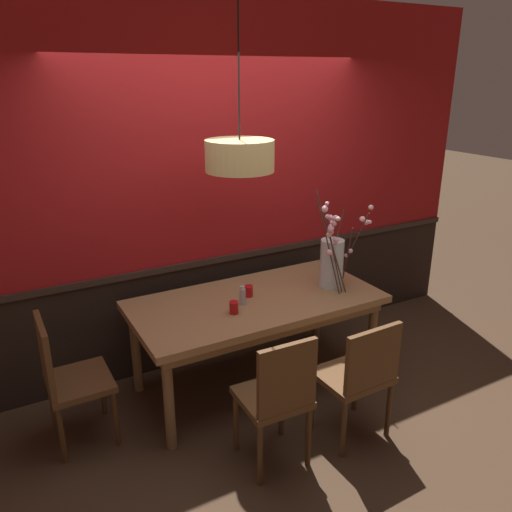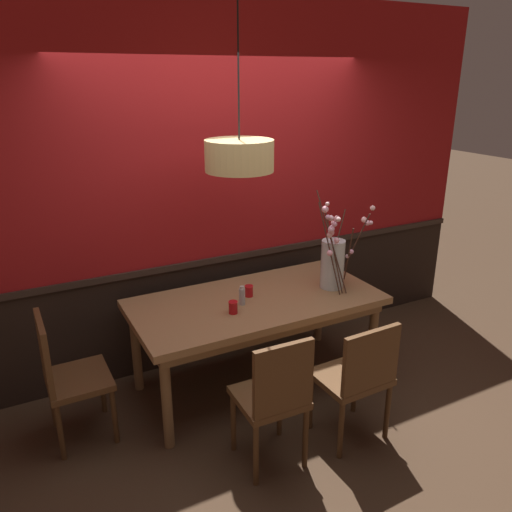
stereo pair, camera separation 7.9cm
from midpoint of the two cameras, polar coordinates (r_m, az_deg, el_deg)
ground_plane at (r=4.25m, az=0.55°, el=-14.13°), size 24.00×24.00×0.00m
back_wall at (r=4.20m, az=-3.59°, el=7.34°), size 5.11×0.14×2.95m
dining_table at (r=3.91m, az=0.58°, el=-5.93°), size 1.89×0.93×0.76m
chair_far_side_right at (r=4.82m, az=-1.03°, el=-2.85°), size 0.44×0.45×0.92m
chair_near_side_right at (r=3.49m, az=12.02°, el=-12.94°), size 0.47×0.41×0.88m
chair_head_west_end at (r=3.64m, az=-20.01°, el=-12.22°), size 0.41×0.44×0.92m
chair_near_side_left at (r=3.21m, az=2.81°, el=-15.38°), size 0.42×0.41×0.93m
vase_with_blossoms at (r=4.05m, az=9.21°, el=-0.74°), size 0.54×0.32×0.80m
candle_holder_nearer_center at (r=3.63m, az=-1.96°, el=-5.77°), size 0.07×0.07×0.09m
candle_holder_nearer_edge at (r=3.89m, az=-0.21°, el=-3.94°), size 0.07×0.07×0.09m
condiment_bottle at (r=3.75m, az=-0.97°, el=-4.50°), size 0.05×0.05×0.15m
pendant_lamp at (r=3.46m, az=-1.22°, el=11.21°), size 0.47×0.47×1.21m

